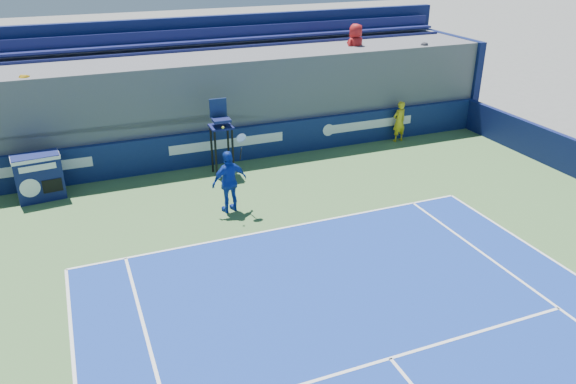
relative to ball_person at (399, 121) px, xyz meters
name	(u,v)px	position (x,y,z in m)	size (l,w,h in m)	color
ball_person	(399,121)	(0.00, 0.00, 0.00)	(0.56, 0.37, 1.55)	gold
back_hoarding	(227,146)	(-6.62, 0.36, -0.19)	(20.40, 0.21, 1.20)	#0D1C4D
match_clock	(39,176)	(-12.59, -0.43, -0.04)	(1.39, 0.86, 1.40)	#0F174C
umpire_chair	(221,130)	(-7.06, -0.59, 0.74)	(0.72, 0.72, 2.48)	black
tennis_player	(230,182)	(-7.61, -3.32, 0.13)	(1.12, 0.64, 2.57)	#1437A8
stadium_seating	(210,96)	(-6.61, 2.40, 1.05)	(21.00, 4.05, 4.40)	#545459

